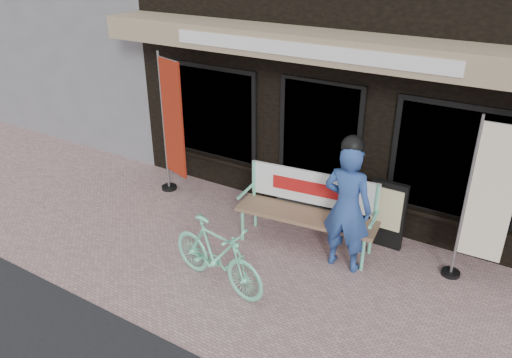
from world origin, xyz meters
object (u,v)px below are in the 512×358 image
Objects in this scene: nobori_red at (172,126)px; menu_stand at (387,214)px; bicycle at (217,255)px; person at (347,205)px; nobori_cream at (486,203)px; bench at (309,204)px.

nobori_red is 3.71m from menu_stand.
menu_stand is (1.52, 2.01, 0.06)m from bicycle.
person is 1.86× the size of menu_stand.
nobori_cream reaches higher than menu_stand.
bicycle is at bearing -21.70° from nobori_red.
bicycle is 2.81m from nobori_red.
bicycle is 1.50× the size of menu_stand.
bicycle is at bearing -116.58° from bench.
nobori_cream reaches higher than bicycle.
bench is 1.08× the size of person.
nobori_cream is 2.20× the size of menu_stand.
bicycle is at bearing -134.52° from person.
nobori_red reaches higher than bicycle.
nobori_cream is at bearing -9.69° from menu_stand.
person is at bearing -34.63° from bicycle.
nobori_red is at bearing 179.56° from nobori_cream.
nobori_cream is 1.40m from menu_stand.
bicycle is 0.68× the size of nobori_cream.
person is 1.24× the size of bicycle.
bench reaches higher than bicycle.
bench is at bearing -10.34° from bicycle.
bench is 0.84× the size of nobori_red.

